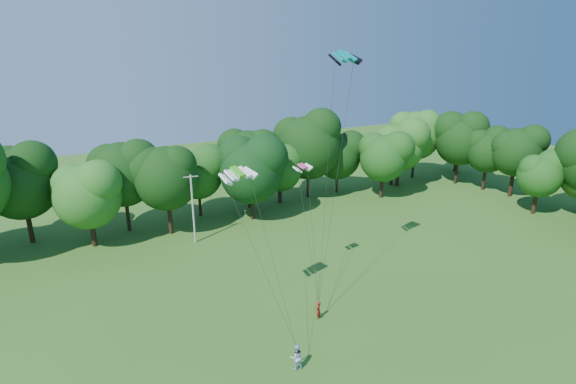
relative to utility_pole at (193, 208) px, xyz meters
name	(u,v)px	position (x,y,z in m)	size (l,w,h in m)	color
utility_pole	(193,208)	(0.00, 0.00, 0.00)	(1.57, 0.28, 7.88)	#B9B8B0
kite_flyer_left	(318,310)	(5.16, -18.60, -3.28)	(0.57, 0.38, 1.57)	maroon
kite_flyer_right	(296,357)	(0.89, -23.00, -3.11)	(0.93, 0.72, 1.91)	#ADBFF0
kite_teal	(345,55)	(9.32, -14.61, 16.34)	(3.08, 1.97, 0.75)	#048582
kite_green	(238,172)	(-0.31, -15.83, 8.39)	(3.05, 2.09, 0.62)	green
kite_pink	(303,166)	(6.68, -12.78, 7.18)	(1.86, 1.23, 0.35)	#E43F7D
tree_back_center	(251,160)	(8.29, 3.57, 3.63)	(8.47, 8.47, 12.31)	black
tree_back_east	(394,148)	(32.94, 7.10, 1.85)	(6.51, 6.51, 9.47)	black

